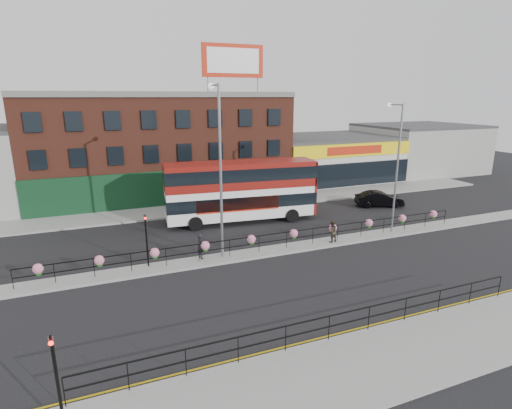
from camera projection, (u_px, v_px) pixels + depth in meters
name	position (u px, v px, depth m)	size (l,w,h in m)	color
ground	(273.00, 252.00, 26.49)	(120.00, 120.00, 0.00)	black
south_pavement	(398.00, 356.00, 15.72)	(60.00, 4.00, 0.15)	gray
north_pavement	(220.00, 206.00, 37.21)	(60.00, 4.00, 0.15)	gray
median	(273.00, 251.00, 26.47)	(60.00, 1.60, 0.15)	gray
yellow_line_inner	(362.00, 327.00, 17.80)	(60.00, 0.10, 0.01)	gold
yellow_line_outer	(365.00, 330.00, 17.64)	(60.00, 0.10, 0.01)	gold
brick_building	(160.00, 144.00, 41.57)	(25.00, 12.21, 10.30)	brown
supermarket	(325.00, 158.00, 49.37)	(15.00, 12.25, 5.30)	silver
warehouse_east	(418.00, 148.00, 54.64)	(14.50, 12.00, 6.30)	#979893
billboard	(233.00, 61.00, 37.35)	(6.00, 0.29, 4.40)	red
median_railing	(273.00, 237.00, 26.21)	(30.04, 0.56, 1.23)	black
south_railing	(329.00, 322.00, 16.47)	(20.04, 0.05, 1.12)	black
double_decker_bus	(242.00, 185.00, 32.23)	(12.40, 4.09, 4.93)	white
car	(379.00, 199.00, 37.21)	(4.61, 2.92, 1.43)	black
pedestrian_a	(201.00, 246.00, 24.86)	(0.53, 0.67, 1.61)	black
pedestrian_b	(332.00, 231.00, 27.66)	(0.83, 0.69, 1.55)	#3A2F24
lamp_column_west	(219.00, 157.00, 23.96)	(0.38, 1.86, 10.60)	gray
lamp_column_east	(396.00, 158.00, 28.77)	(0.34, 1.65, 9.38)	gray
traffic_light_south	(54.00, 362.00, 11.66)	(0.15, 0.28, 3.65)	black
traffic_light_median	(146.00, 229.00, 23.31)	(0.15, 0.28, 3.65)	black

